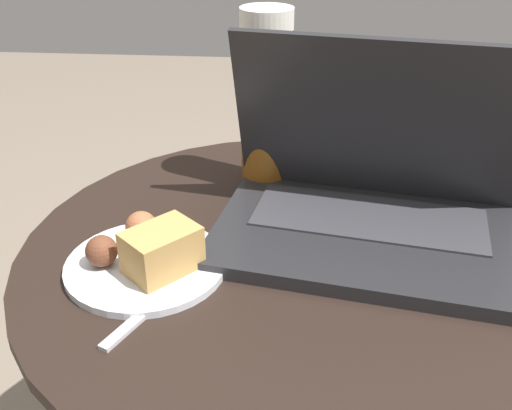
{
  "coord_description": "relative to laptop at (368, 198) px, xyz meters",
  "views": [
    {
      "loc": [
        0.0,
        -0.62,
        0.98
      ],
      "look_at": [
        -0.05,
        -0.03,
        0.65
      ],
      "focal_mm": 42.0,
      "sensor_mm": 36.0,
      "label": 1
    }
  ],
  "objects": [
    {
      "name": "table",
      "position": [
        -0.09,
        -0.04,
        -0.23
      ],
      "size": [
        0.69,
        0.69,
        0.58
      ],
      "color": "#9E9EA3",
      "rests_on": "ground_plane"
    },
    {
      "name": "laptop",
      "position": [
        0.0,
        0.0,
        0.0
      ],
      "size": [
        0.41,
        0.3,
        0.24
      ],
      "color": "#232326",
      "rests_on": "table"
    },
    {
      "name": "beer_glass",
      "position": [
        -0.14,
        0.13,
        0.08
      ],
      "size": [
        0.07,
        0.07,
        0.25
      ],
      "color": "brown",
      "rests_on": "table"
    },
    {
      "name": "snack_plate",
      "position": [
        -0.26,
        -0.1,
        -0.03
      ],
      "size": [
        0.19,
        0.19,
        0.06
      ],
      "color": "silver",
      "rests_on": "table"
    },
    {
      "name": "fork",
      "position": [
        -0.23,
        -0.15,
        -0.05
      ],
      "size": [
        0.09,
        0.16,
        0.0
      ],
      "color": "silver",
      "rests_on": "table"
    }
  ]
}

